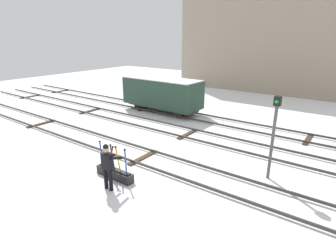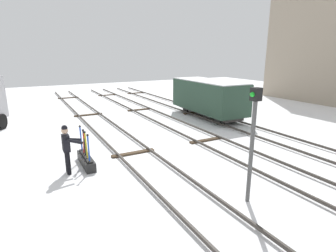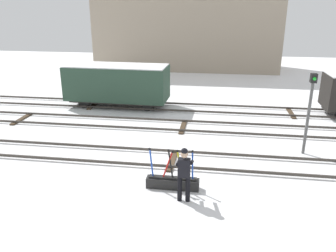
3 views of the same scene
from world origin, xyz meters
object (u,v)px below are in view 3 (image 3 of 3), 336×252
signal_post (310,105)px  freight_car_back_track (117,83)px  switch_lever_frame (173,181)px  rail_worker (184,171)px

signal_post → freight_car_back_track: bearing=149.8°
switch_lever_frame → rail_worker: bearing=-57.4°
signal_post → rail_worker: bearing=-136.5°
signal_post → freight_car_back_track: (-9.65, 5.61, -0.66)m
switch_lever_frame → signal_post: bearing=35.9°
rail_worker → signal_post: (4.59, 4.35, 1.07)m
rail_worker → freight_car_back_track: 11.18m
switch_lever_frame → rail_worker: 1.15m
signal_post → freight_car_back_track: size_ratio=0.56×
rail_worker → signal_post: signal_post is taller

